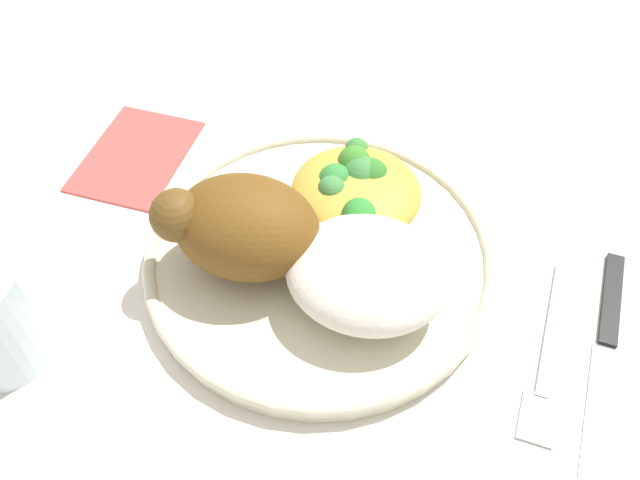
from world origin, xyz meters
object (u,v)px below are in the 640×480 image
Objects in this scene: roasted_chicken at (241,226)px; napkin at (136,155)px; plate at (320,256)px; mac_cheese_with_broccoli at (356,188)px; rice_pile at (368,273)px; knife at (608,343)px; fork at (547,357)px.

napkin is (0.13, -0.10, -0.05)m from roasted_chicken.
roasted_chicken is at bearing 143.16° from napkin.
mac_cheese_with_broccoli is at bearing -107.49° from plate.
knife is (-0.16, -0.01, -0.04)m from rice_pile.
roasted_chicken is 0.26m from knife.
roasted_chicken is at bearing -5.87° from fork.
fork is (-0.21, 0.02, -0.05)m from roasted_chicken.
rice_pile is (-0.09, 0.01, -0.01)m from roasted_chicken.
knife reaches higher than fork.
plate is at bearing 72.51° from mac_cheese_with_broccoli.
rice_pile reaches higher than plate.
fork is at bearing 174.13° from roasted_chicken.
rice_pile is at bearing 153.84° from napkin.
roasted_chicken reaches higher than napkin.
rice_pile reaches higher than mac_cheese_with_broccoli.
mac_cheese_with_broccoli is 0.67× the size of fork.
plate is 1.33× the size of knife.
roasted_chicken reaches higher than fork.
roasted_chicken is 1.01× the size of napkin.
roasted_chicken is 0.78× the size of fork.
plate is 2.34× the size of rice_pile.
rice_pile is (-0.04, 0.03, 0.03)m from plate.
napkin is at bearing -36.84° from roasted_chicken.
mac_cheese_with_broccoli is (0.02, -0.08, -0.01)m from rice_pile.
fork is 0.04m from knife.
roasted_chicken is 1.03× the size of rice_pile.
napkin is (0.38, -0.10, -0.00)m from knife.
mac_cheese_with_broccoli is 0.20m from napkin.
knife is 1.73× the size of napkin.
fork is 0.36m from napkin.
plate is at bearing -157.88° from roasted_chicken.
knife is at bearing 173.76° from plate.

